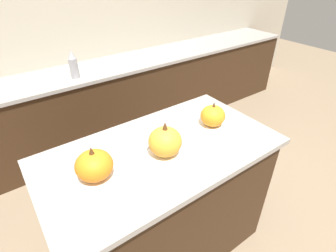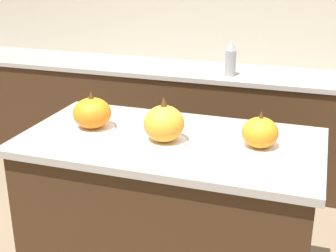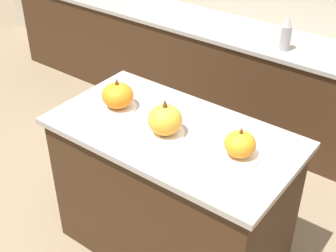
{
  "view_description": "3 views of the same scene",
  "coord_description": "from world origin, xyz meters",
  "px_view_note": "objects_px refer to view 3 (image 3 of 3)",
  "views": [
    {
      "loc": [
        -0.67,
        -1.0,
        1.88
      ],
      "look_at": [
        0.07,
        0.03,
        1.06
      ],
      "focal_mm": 28.0,
      "sensor_mm": 36.0,
      "label": 1
    },
    {
      "loc": [
        0.64,
        -1.93,
        1.75
      ],
      "look_at": [
        0.01,
        -0.05,
        1.02
      ],
      "focal_mm": 50.0,
      "sensor_mm": 36.0,
      "label": 2
    },
    {
      "loc": [
        1.26,
        -1.73,
        2.39
      ],
      "look_at": [
        -0.01,
        -0.03,
        0.98
      ],
      "focal_mm": 50.0,
      "sensor_mm": 36.0,
      "label": 3
    }
  ],
  "objects_px": {
    "pumpkin_cake_center": "(165,121)",
    "pumpkin_cake_left": "(118,96)",
    "bottle_tall": "(286,34)",
    "pumpkin_cake_right": "(240,145)"
  },
  "relations": [
    {
      "from": "pumpkin_cake_right",
      "to": "bottle_tall",
      "type": "height_order",
      "value": "bottle_tall"
    },
    {
      "from": "pumpkin_cake_center",
      "to": "bottle_tall",
      "type": "distance_m",
      "value": 1.5
    },
    {
      "from": "pumpkin_cake_center",
      "to": "bottle_tall",
      "type": "height_order",
      "value": "bottle_tall"
    },
    {
      "from": "pumpkin_cake_center",
      "to": "bottle_tall",
      "type": "xyz_separation_m",
      "value": [
        0.0,
        1.5,
        -0.0
      ]
    },
    {
      "from": "bottle_tall",
      "to": "pumpkin_cake_right",
      "type": "bearing_deg",
      "value": -73.69
    },
    {
      "from": "pumpkin_cake_right",
      "to": "bottle_tall",
      "type": "xyz_separation_m",
      "value": [
        -0.42,
        1.44,
        0.01
      ]
    },
    {
      "from": "pumpkin_cake_center",
      "to": "pumpkin_cake_left",
      "type": "bearing_deg",
      "value": 172.24
    },
    {
      "from": "pumpkin_cake_left",
      "to": "bottle_tall",
      "type": "xyz_separation_m",
      "value": [
        0.39,
        1.45,
        0.01
      ]
    },
    {
      "from": "pumpkin_cake_right",
      "to": "bottle_tall",
      "type": "relative_size",
      "value": 0.82
    },
    {
      "from": "pumpkin_cake_center",
      "to": "pumpkin_cake_right",
      "type": "xyz_separation_m",
      "value": [
        0.42,
        0.07,
        -0.02
      ]
    }
  ]
}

